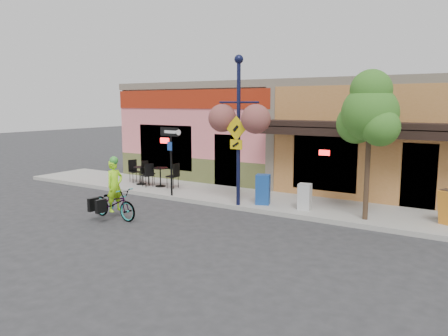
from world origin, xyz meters
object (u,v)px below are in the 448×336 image
Objects in this scene: lamp_post at (238,131)px; building at (330,133)px; cyclist_rider at (115,194)px; bicycle at (114,203)px; street_tree at (368,145)px; one_way_sign at (171,162)px; newspaper_box_grey at (305,197)px; newspaper_box_blue at (263,189)px.

building is at bearing 89.39° from lamp_post.
lamp_post reaches higher than cyclist_rider.
cyclist_rider is (0.05, 0.00, 0.31)m from bicycle.
one_way_sign is at bearing -176.48° from street_tree.
lamp_post is 5.87× the size of newspaper_box_grey.
bicycle is at bearing -150.05° from newspaper_box_blue.
street_tree is at bearing -58.69° from bicycle.
newspaper_box_grey is 0.19× the size of street_tree.
one_way_sign is (-2.89, 0.00, -1.22)m from lamp_post.
lamp_post reaches higher than newspaper_box_blue.
building reaches higher than cyclist_rider.
newspaper_box_blue is at bearing 46.44° from lamp_post.
one_way_sign is at bearing -179.86° from newspaper_box_grey.
newspaper_box_grey is (2.15, 0.60, -2.07)m from lamp_post.
street_tree is (4.14, 0.43, -0.28)m from lamp_post.
building is 4.10× the size of street_tree.
newspaper_box_grey is (1.34, -6.25, -1.67)m from building.
newspaper_box_blue is 1.20× the size of newspaper_box_grey.
cyclist_rider is at bearing -123.55° from lamp_post.
newspaper_box_grey is 2.68m from street_tree.
bicycle is 4.62m from lamp_post.
bicycle is at bearing -76.44° from one_way_sign.
newspaper_box_grey is at bearing 15.69° from one_way_sign.
lamp_post is at bearing 8.96° from one_way_sign.
building is at bearing 95.48° from newspaper_box_grey.
newspaper_box_blue is at bearing 178.01° from street_tree.
one_way_sign is (-0.30, 3.12, 0.62)m from cyclist_rider.
building is 21.38× the size of newspaper_box_grey.
building is 3.64× the size of lamp_post.
one_way_sign is 3.67m from newspaper_box_blue.
lamp_post is at bearing -174.02° from street_tree.
lamp_post is at bearing -96.78° from building.
newspaper_box_grey is at bearing -48.28° from cyclist_rider.
bicycle is at bearing -152.34° from street_tree.
one_way_sign is 2.99× the size of newspaper_box_grey.
lamp_post is 3.14m from one_way_sign.
building reaches higher than newspaper_box_blue.
lamp_post is (-0.81, -6.85, 0.40)m from building.
building is 7.83m from one_way_sign.
lamp_post is 1.12× the size of street_tree.
newspaper_box_blue is (3.55, 0.55, -0.76)m from one_way_sign.
newspaper_box_grey is (4.74, 3.72, -0.23)m from cyclist_rider.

